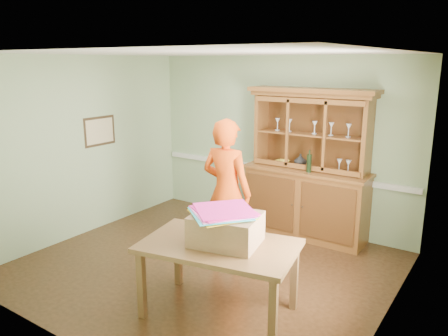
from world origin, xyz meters
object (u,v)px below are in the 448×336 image
Objects in this scene: china_hutch at (307,186)px; cardboard_box at (226,229)px; dining_table at (219,252)px; person at (227,192)px.

china_hutch is 2.48m from cardboard_box.
dining_table is 0.90× the size of person.
china_hutch is at bearing 82.07° from dining_table.
person is at bearing 109.32° from dining_table.
person is (-0.63, 1.08, 0.26)m from dining_table.
cardboard_box is 0.35× the size of person.
china_hutch is at bearing -110.94° from person.
cardboard_box reaches higher than dining_table.
cardboard_box is at bearing 121.82° from person.
dining_table is (0.14, -2.52, -0.09)m from china_hutch.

